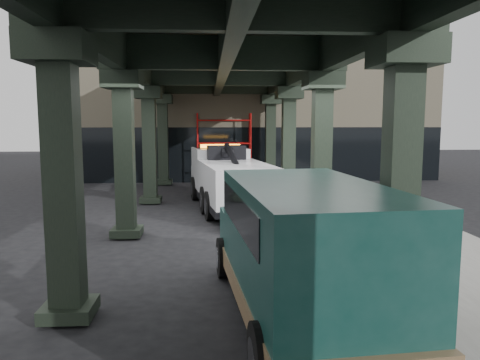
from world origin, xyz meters
name	(u,v)px	position (x,y,z in m)	size (l,w,h in m)	color
ground	(242,253)	(0.00, 0.00, 0.00)	(90.00, 90.00, 0.00)	black
sidewalk	(378,231)	(4.50, 2.00, 0.07)	(5.00, 40.00, 0.15)	gray
lane_stripe	(291,234)	(1.70, 2.00, 0.01)	(0.12, 38.00, 0.01)	silver
viaduct	(224,56)	(-0.40, 2.00, 5.46)	(7.40, 32.00, 6.40)	black
building	(250,115)	(2.00, 20.00, 4.00)	(22.00, 10.00, 8.00)	#C6B793
scaffolding	(224,147)	(0.00, 14.64, 2.11)	(3.08, 0.88, 4.00)	red
tow_truck	(228,177)	(-0.10, 6.64, 1.30)	(3.36, 8.37, 2.67)	black
towed_van	(302,247)	(0.74, -4.35, 1.35)	(2.90, 6.36, 2.51)	#0F3833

